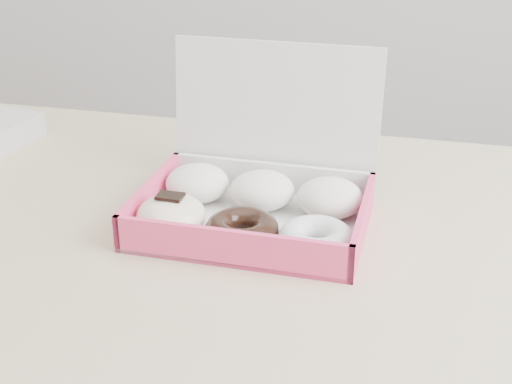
# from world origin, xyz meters

# --- Properties ---
(table) EXTENTS (1.20, 0.80, 0.75)m
(table) POSITION_xyz_m (0.00, 0.00, 0.67)
(table) COLOR tan
(table) RESTS_ON ground
(donut_box) EXTENTS (0.28, 0.24, 0.20)m
(donut_box) POSITION_xyz_m (0.13, 0.05, 0.78)
(donut_box) COLOR silver
(donut_box) RESTS_ON table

